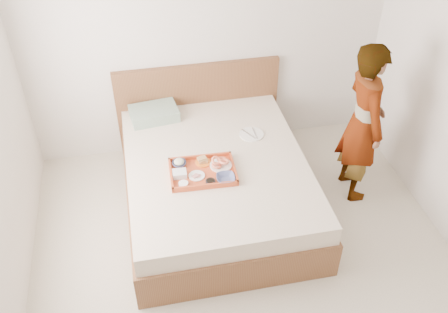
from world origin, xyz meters
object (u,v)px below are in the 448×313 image
tray (203,172)px  dinner_plate (252,134)px  bed (216,183)px  person (363,123)px

tray → dinner_plate: (0.54, 0.45, -0.02)m
bed → tray: bearing=-134.4°
bed → person: (1.31, -0.03, 0.50)m
tray → dinner_plate: size_ratio=2.43×
tray → person: 1.47m
tray → dinner_plate: bearing=42.4°
dinner_plate → person: 1.00m
bed → tray: tray is taller
tray → person: (1.45, 0.12, 0.21)m
dinner_plate → tray: bearing=-139.8°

